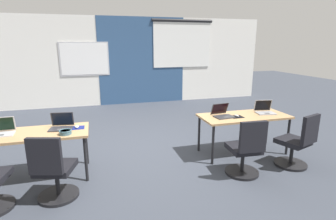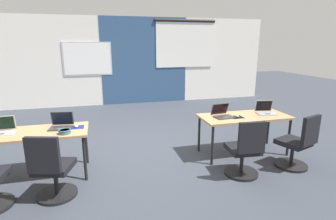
{
  "view_description": "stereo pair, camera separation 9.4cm",
  "coord_description": "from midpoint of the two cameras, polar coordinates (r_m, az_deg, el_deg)",
  "views": [
    {
      "loc": [
        -0.83,
        -4.63,
        1.99
      ],
      "look_at": [
        0.45,
        -0.15,
        0.8
      ],
      "focal_mm": 28.23,
      "sensor_mm": 36.0,
      "label": 1
    },
    {
      "loc": [
        -0.74,
        -4.66,
        1.99
      ],
      "look_at": [
        0.45,
        -0.15,
        0.8
      ],
      "focal_mm": 28.23,
      "sensor_mm": 36.0,
      "label": 2
    }
  ],
  "objects": [
    {
      "name": "ground_plane",
      "position": [
        5.11,
        -4.82,
        -8.62
      ],
      "size": [
        24.0,
        24.0,
        0.0
      ],
      "color": "#383D47"
    },
    {
      "name": "laptop_near_left_inner",
      "position": [
        4.35,
        -21.47,
        -2.96
      ],
      "size": [
        0.37,
        0.32,
        0.24
      ],
      "rotation": [
        0.0,
        0.0,
        -0.14
      ],
      "color": "#333338",
      "rests_on": "desk_near_left"
    },
    {
      "name": "mousepad_near_left_inner",
      "position": [
        4.31,
        -18.55,
        -3.55
      ],
      "size": [
        0.22,
        0.19,
        0.0
      ],
      "color": "navy",
      "rests_on": "desk_near_left"
    },
    {
      "name": "chair_near_right_end",
      "position": [
        4.77,
        26.63,
        -7.0
      ],
      "size": [
        0.56,
        0.61,
        0.92
      ],
      "rotation": [
        0.0,
        0.0,
        3.46
      ],
      "color": "black",
      "rests_on": "ground"
    },
    {
      "name": "back_wall_assembly",
      "position": [
        8.9,
        -9.62,
        10.39
      ],
      "size": [
        10.0,
        0.27,
        2.8
      ],
      "color": "silver",
      "rests_on": "ground"
    },
    {
      "name": "mouse_near_left_inner",
      "position": [
        4.3,
        -18.57,
        -3.31
      ],
      "size": [
        0.06,
        0.1,
        0.03
      ],
      "color": "silver",
      "rests_on": "mousepad_near_left_inner"
    },
    {
      "name": "chair_near_left_inner",
      "position": [
        3.76,
        -23.04,
        -12.27
      ],
      "size": [
        0.54,
        0.6,
        0.92
      ],
      "rotation": [
        0.0,
        0.0,
        2.86
      ],
      "color": "black",
      "rests_on": "ground"
    },
    {
      "name": "laptop_near_left_end",
      "position": [
        4.49,
        -31.68,
        -3.64
      ],
      "size": [
        0.34,
        0.29,
        0.24
      ],
      "rotation": [
        0.0,
        0.0,
        0.05
      ],
      "color": "#B7B7BC",
      "rests_on": "desk_near_left"
    },
    {
      "name": "laptop_near_right_inner",
      "position": [
        4.75,
        12.26,
        -0.89
      ],
      "size": [
        0.36,
        0.35,
        0.23
      ],
      "rotation": [
        0.0,
        0.0,
        0.11
      ],
      "color": "#333338",
      "rests_on": "desk_near_right"
    },
    {
      "name": "desk_near_right",
      "position": [
        4.96,
        16.66,
        -1.85
      ],
      "size": [
        1.6,
        0.7,
        0.72
      ],
      "color": "tan",
      "rests_on": "ground"
    },
    {
      "name": "mouse_near_right_inner",
      "position": [
        4.79,
        15.17,
        -1.28
      ],
      "size": [
        0.09,
        0.11,
        0.03
      ],
      "color": "#B2B2B7",
      "rests_on": "mousepad_near_right_inner"
    },
    {
      "name": "laptop_near_right_end",
      "position": [
        5.21,
        20.79,
        -0.17
      ],
      "size": [
        0.37,
        0.33,
        0.23
      ],
      "rotation": [
        0.0,
        0.0,
        -0.17
      ],
      "color": "#9E9EA3",
      "rests_on": "desk_near_right"
    },
    {
      "name": "chair_near_right_inner",
      "position": [
        4.19,
        16.83,
        -8.94
      ],
      "size": [
        0.52,
        0.55,
        0.92
      ],
      "rotation": [
        0.0,
        0.0,
        3.06
      ],
      "color": "black",
      "rests_on": "ground"
    },
    {
      "name": "mousepad_near_right_inner",
      "position": [
        4.8,
        15.16,
        -1.5
      ],
      "size": [
        0.22,
        0.19,
        0.0
      ],
      "color": "black",
      "rests_on": "desk_near_right"
    },
    {
      "name": "desk_near_left",
      "position": [
        4.37,
        -26.84,
        -4.99
      ],
      "size": [
        1.6,
        0.7,
        0.72
      ],
      "color": "tan",
      "rests_on": "ground"
    },
    {
      "name": "snack_bowl",
      "position": [
        4.07,
        -20.8,
        -4.3
      ],
      "size": [
        0.18,
        0.18,
        0.06
      ],
      "color": "#3D6070",
      "rests_on": "desk_near_left"
    }
  ]
}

